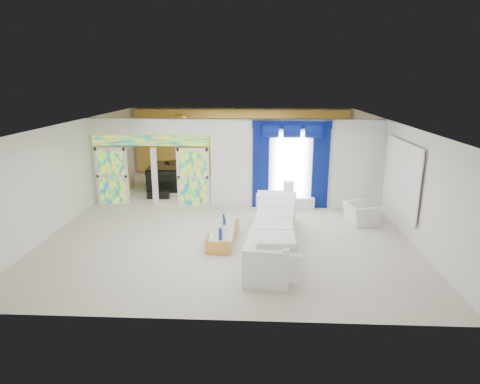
# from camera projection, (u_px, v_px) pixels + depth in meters

# --- Properties ---
(floor) EXTENTS (12.00, 12.00, 0.00)m
(floor) POSITION_uv_depth(u_px,v_px,m) (233.00, 214.00, 13.18)
(floor) COLOR #B7AF9E
(floor) RESTS_ON ground
(dividing_wall) EXTENTS (5.70, 0.18, 3.00)m
(dividing_wall) POSITION_uv_depth(u_px,v_px,m) (298.00, 164.00, 13.64)
(dividing_wall) COLOR white
(dividing_wall) RESTS_ON ground
(dividing_header) EXTENTS (4.30, 0.18, 0.55)m
(dividing_header) POSITION_uv_depth(u_px,v_px,m) (149.00, 127.00, 13.54)
(dividing_header) COLOR white
(dividing_header) RESTS_ON dividing_wall
(stained_panel_left) EXTENTS (0.95, 0.04, 2.00)m
(stained_panel_left) POSITION_uv_depth(u_px,v_px,m) (112.00, 176.00, 14.07)
(stained_panel_left) COLOR #994C3F
(stained_panel_left) RESTS_ON ground
(stained_panel_right) EXTENTS (0.95, 0.04, 2.00)m
(stained_panel_right) POSITION_uv_depth(u_px,v_px,m) (193.00, 177.00, 13.94)
(stained_panel_right) COLOR #994C3F
(stained_panel_right) RESTS_ON ground
(stained_transom) EXTENTS (4.00, 0.05, 0.35)m
(stained_transom) POSITION_uv_depth(u_px,v_px,m) (150.00, 141.00, 13.67)
(stained_transom) COLOR #994C3F
(stained_transom) RESTS_ON dividing_header
(window_pane) EXTENTS (1.00, 0.02, 2.30)m
(window_pane) POSITION_uv_depth(u_px,v_px,m) (290.00, 166.00, 13.57)
(window_pane) COLOR white
(window_pane) RESTS_ON dividing_wall
(blue_drape_left) EXTENTS (0.55, 0.10, 2.80)m
(blue_drape_left) POSITION_uv_depth(u_px,v_px,m) (261.00, 167.00, 13.60)
(blue_drape_left) COLOR #030E44
(blue_drape_left) RESTS_ON ground
(blue_drape_right) EXTENTS (0.55, 0.10, 2.80)m
(blue_drape_right) POSITION_uv_depth(u_px,v_px,m) (320.00, 168.00, 13.51)
(blue_drape_right) COLOR #030E44
(blue_drape_right) RESTS_ON ground
(blue_pelmet) EXTENTS (2.60, 0.12, 0.25)m
(blue_pelmet) POSITION_uv_depth(u_px,v_px,m) (292.00, 125.00, 13.17)
(blue_pelmet) COLOR #030E44
(blue_pelmet) RESTS_ON dividing_wall
(wall_mirror) EXTENTS (0.04, 2.70, 1.90)m
(wall_mirror) POSITION_uv_depth(u_px,v_px,m) (402.00, 177.00, 11.58)
(wall_mirror) COLOR white
(wall_mirror) RESTS_ON ground
(gold_curtains) EXTENTS (9.70, 0.12, 2.90)m
(gold_curtains) POSITION_uv_depth(u_px,v_px,m) (241.00, 142.00, 18.45)
(gold_curtains) COLOR gold
(gold_curtains) RESTS_ON ground
(white_sofa) EXTENTS (1.50, 4.64, 0.87)m
(white_sofa) POSITION_uv_depth(u_px,v_px,m) (274.00, 232.00, 10.47)
(white_sofa) COLOR white
(white_sofa) RESTS_ON ground
(coffee_table) EXTENTS (0.78, 1.80, 0.39)m
(coffee_table) POSITION_uv_depth(u_px,v_px,m) (223.00, 235.00, 10.89)
(coffee_table) COLOR gold
(coffee_table) RESTS_ON ground
(console_table) EXTENTS (1.17, 0.46, 0.38)m
(console_table) POSITION_uv_depth(u_px,v_px,m) (297.00, 203.00, 13.77)
(console_table) COLOR silver
(console_table) RESTS_ON ground
(table_lamp) EXTENTS (0.36, 0.36, 0.58)m
(table_lamp) POSITION_uv_depth(u_px,v_px,m) (289.00, 189.00, 13.66)
(table_lamp) COLOR silver
(table_lamp) RESTS_ON console_table
(armchair) EXTENTS (1.04, 1.13, 0.63)m
(armchair) POSITION_uv_depth(u_px,v_px,m) (360.00, 214.00, 12.28)
(armchair) COLOR white
(armchair) RESTS_ON ground
(grand_piano) EXTENTS (1.48, 1.89, 0.92)m
(grand_piano) POSITION_uv_depth(u_px,v_px,m) (168.00, 176.00, 16.40)
(grand_piano) COLOR black
(grand_piano) RESTS_ON ground
(piano_bench) EXTENTS (0.83, 0.36, 0.27)m
(piano_bench) POSITION_uv_depth(u_px,v_px,m) (159.00, 195.00, 14.95)
(piano_bench) COLOR black
(piano_bench) RESTS_ON ground
(tv_console) EXTENTS (0.62, 0.58, 0.84)m
(tv_console) POSITION_uv_depth(u_px,v_px,m) (125.00, 178.00, 16.19)
(tv_console) COLOR #A37851
(tv_console) RESTS_ON ground
(chandelier) EXTENTS (0.60, 0.60, 0.60)m
(chandelier) POSITION_uv_depth(u_px,v_px,m) (180.00, 122.00, 15.84)
(chandelier) COLOR gold
(chandelier) RESTS_ON ceiling
(decanters) EXTENTS (0.22, 1.26, 0.29)m
(decanters) POSITION_uv_depth(u_px,v_px,m) (223.00, 226.00, 10.77)
(decanters) COLOR white
(decanters) RESTS_ON coffee_table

